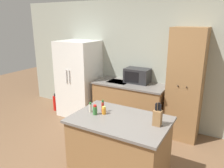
# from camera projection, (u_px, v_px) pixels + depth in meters

# --- Properties ---
(wall_back) EXTENTS (7.20, 0.06, 2.60)m
(wall_back) POSITION_uv_depth(u_px,v_px,m) (161.00, 65.00, 4.44)
(wall_back) COLOR #9EA393
(wall_back) RESTS_ON ground_plane
(refrigerator) EXTENTS (0.86, 0.76, 1.74)m
(refrigerator) POSITION_uv_depth(u_px,v_px,m) (79.00, 79.00, 5.07)
(refrigerator) COLOR white
(refrigerator) RESTS_ON ground_plane
(back_counter) EXTENTS (1.52, 0.65, 0.93)m
(back_counter) POSITION_uv_depth(u_px,v_px,m) (129.00, 104.00, 4.64)
(back_counter) COLOR olive
(back_counter) RESTS_ON ground_plane
(pantry_cabinet) EXTENTS (0.60, 0.53, 2.07)m
(pantry_cabinet) POSITION_uv_depth(u_px,v_px,m) (185.00, 85.00, 4.01)
(pantry_cabinet) COLOR olive
(pantry_cabinet) RESTS_ON ground_plane
(kitchen_island) EXTENTS (1.30, 0.87, 0.93)m
(kitchen_island) POSITION_uv_depth(u_px,v_px,m) (119.00, 149.00, 3.03)
(kitchen_island) COLOR olive
(kitchen_island) RESTS_ON ground_plane
(microwave) EXTENTS (0.51, 0.33, 0.30)m
(microwave) POSITION_uv_depth(u_px,v_px,m) (137.00, 76.00, 4.52)
(microwave) COLOR #232326
(microwave) RESTS_ON back_counter
(knife_block) EXTENTS (0.10, 0.09, 0.30)m
(knife_block) POSITION_uv_depth(u_px,v_px,m) (158.00, 117.00, 2.69)
(knife_block) COLOR olive
(knife_block) RESTS_ON kitchen_island
(spice_bottle_tall_dark) EXTENTS (0.06, 0.06, 0.14)m
(spice_bottle_tall_dark) POSITION_uv_depth(u_px,v_px,m) (95.00, 110.00, 3.00)
(spice_bottle_tall_dark) COLOR #337033
(spice_bottle_tall_dark) RESTS_ON kitchen_island
(spice_bottle_short_red) EXTENTS (0.04, 0.04, 0.18)m
(spice_bottle_short_red) POSITION_uv_depth(u_px,v_px,m) (103.00, 106.00, 3.09)
(spice_bottle_short_red) COLOR #B2281E
(spice_bottle_short_red) RESTS_ON kitchen_island
(spice_bottle_amber_oil) EXTENTS (0.04, 0.04, 0.14)m
(spice_bottle_amber_oil) POSITION_uv_depth(u_px,v_px,m) (90.00, 108.00, 3.09)
(spice_bottle_amber_oil) COLOR beige
(spice_bottle_amber_oil) RESTS_ON kitchen_island
(spice_bottle_green_herb) EXTENTS (0.06, 0.06, 0.11)m
(spice_bottle_green_herb) POSITION_uv_depth(u_px,v_px,m) (104.00, 110.00, 3.03)
(spice_bottle_green_herb) COLOR orange
(spice_bottle_green_herb) RESTS_ON kitchen_island
(fire_extinguisher) EXTENTS (0.13, 0.13, 0.43)m
(fire_extinguisher) POSITION_uv_depth(u_px,v_px,m) (56.00, 103.00, 5.46)
(fire_extinguisher) COLOR red
(fire_extinguisher) RESTS_ON ground_plane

